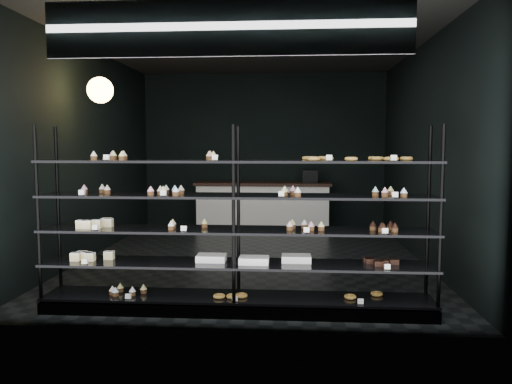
% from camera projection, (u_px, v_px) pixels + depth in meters
% --- Properties ---
extents(room, '(5.01, 6.01, 3.20)m').
position_uv_depth(room, '(252.00, 153.00, 7.44)').
color(room, black).
rests_on(room, ground).
extents(display_shelf, '(4.00, 0.50, 1.91)m').
position_uv_depth(display_shelf, '(235.00, 251.00, 5.10)').
color(display_shelf, black).
rests_on(display_shelf, room).
extents(signage, '(3.30, 0.05, 0.50)m').
position_uv_depth(signage, '(227.00, 28.00, 4.43)').
color(signage, '#0D1941').
rests_on(signage, room).
extents(pendant_lamp, '(0.34, 0.34, 0.90)m').
position_uv_depth(pendant_lamp, '(100.00, 90.00, 6.67)').
color(pendant_lamp, black).
rests_on(pendant_lamp, room).
extents(service_counter, '(2.71, 0.65, 1.23)m').
position_uv_depth(service_counter, '(263.00, 206.00, 10.02)').
color(service_counter, white).
rests_on(service_counter, room).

